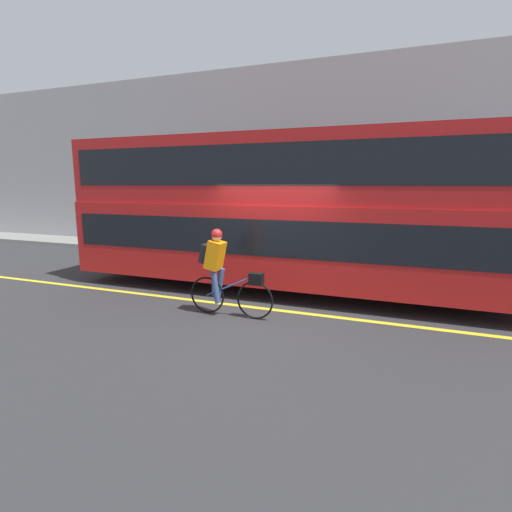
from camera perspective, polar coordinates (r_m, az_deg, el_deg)
ground_plane at (r=8.30m, az=1.91°, el=-7.30°), size 80.00×80.00×0.00m
road_center_line at (r=8.17m, az=1.57°, el=-7.56°), size 50.00×0.14×0.01m
sidewalk_curb at (r=13.47m, az=9.79°, el=-0.33°), size 60.00×1.79×0.11m
building_facade at (r=14.30m, az=11.07°, el=13.28°), size 60.00×0.30×6.60m
bus at (r=9.28m, az=4.22°, el=7.10°), size 10.18×2.45×3.56m
cyclist_on_bike at (r=7.62m, az=-4.92°, el=-1.95°), size 1.73×0.32×1.67m
trash_bin at (r=14.88m, az=-7.63°, el=2.85°), size 0.57×0.57×0.97m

